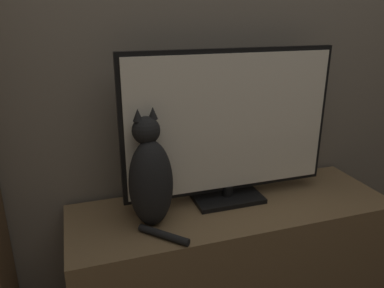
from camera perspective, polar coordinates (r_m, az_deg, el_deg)
The scene contains 4 objects.
wall_back at distance 1.67m, azimuth 3.22°, elevation 19.50°, with size 4.80×0.05×2.60m.
tv_stand at distance 1.76m, azimuth 5.90°, elevation -16.77°, with size 1.37×0.45×0.52m.
tv at distance 1.54m, azimuth 5.66°, elevation 2.48°, with size 0.90×0.18×0.65m.
cat at distance 1.41m, azimuth -6.38°, elevation -5.24°, with size 0.19×0.28×0.46m.
Camera 1 is at (-0.60, -0.33, 1.30)m, focal length 35.00 mm.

